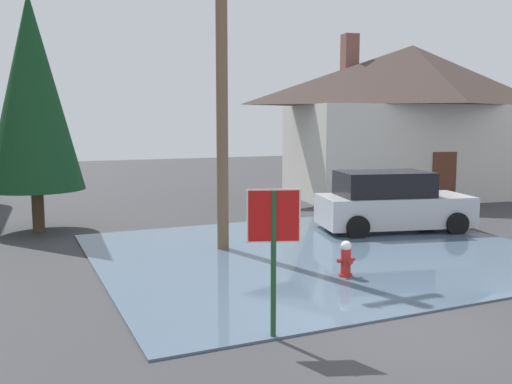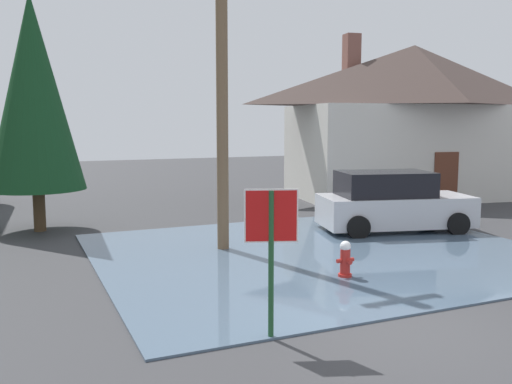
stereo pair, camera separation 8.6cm
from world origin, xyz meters
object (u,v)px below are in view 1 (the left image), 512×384
fire_hydrant (346,260)px  utility_pole (222,77)px  parked_car (391,203)px  house (410,119)px  pine_tree_short_left (32,92)px  stop_sign_near (274,233)px

fire_hydrant → utility_pole: size_ratio=0.10×
fire_hydrant → parked_car: 5.33m
utility_pole → house: 12.40m
parked_car → pine_tree_short_left: pine_tree_short_left is taller
stop_sign_near → parked_car: stop_sign_near is taller
stop_sign_near → fire_hydrant: (2.69, 2.24, -1.18)m
house → pine_tree_short_left: 14.83m
stop_sign_near → house: (12.01, 11.77, 1.69)m
stop_sign_near → parked_car: 8.84m
fire_hydrant → parked_car: bearing=43.1°
parked_car → pine_tree_short_left: 10.58m
fire_hydrant → parked_car: parked_car is taller
stop_sign_near → parked_car: (6.57, 5.87, -0.74)m
house → pine_tree_short_left: size_ratio=1.66×
parked_car → pine_tree_short_left: bearing=156.5°
stop_sign_near → pine_tree_short_left: (-2.69, 9.90, 2.37)m
fire_hydrant → house: bearing=45.7°
fire_hydrant → parked_car: size_ratio=0.17×
utility_pole → parked_car: size_ratio=1.75×
utility_pole → fire_hydrant: bearing=-67.4°
utility_pole → parked_car: utility_pole is taller
utility_pole → parked_car: (5.26, 0.31, -3.35)m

